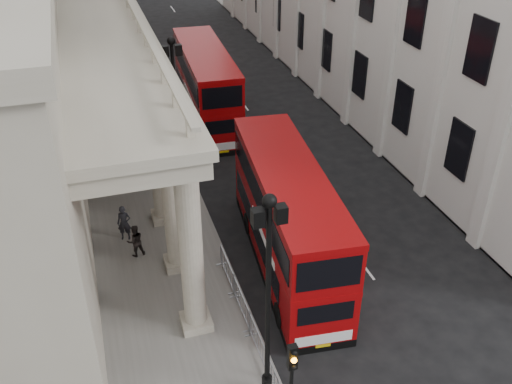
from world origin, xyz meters
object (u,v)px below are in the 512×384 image
bus_far (206,84)px  pedestrian_a (124,223)px  lamp_post_south (268,290)px  pedestrian_b (135,241)px  bus_near (288,216)px  lamp_post_mid (176,101)px  traffic_light (292,377)px  pedestrian_c (137,171)px  lamp_post_north (138,24)px

bus_far → pedestrian_a: bearing=-116.0°
lamp_post_south → pedestrian_b: (-3.43, 9.38, -3.97)m
lamp_post_south → bus_far: 24.18m
lamp_post_south → bus_near: 8.00m
lamp_post_mid → bus_near: (3.24, -9.06, -2.32)m
lamp_post_mid → pedestrian_a: (-3.77, -5.12, -3.87)m
bus_near → bus_far: bus_far is taller
bus_far → traffic_light: bearing=-94.3°
traffic_light → pedestrian_c: (-2.63, 18.12, -2.21)m
lamp_post_south → bus_far: size_ratio=0.70×
bus_near → pedestrian_a: size_ratio=6.39×
traffic_light → bus_near: 9.51m
bus_near → pedestrian_a: bus_near is taller
lamp_post_north → pedestrian_a: lamp_post_north is taller
lamp_post_mid → traffic_light: bearing=-89.7°
bus_far → pedestrian_b: 16.07m
lamp_post_south → pedestrian_a: (-3.77, 10.88, -3.87)m
lamp_post_south → lamp_post_mid: 16.00m
traffic_light → lamp_post_south: bearing=92.8°
lamp_post_south → lamp_post_north: size_ratio=1.00×
lamp_post_mid → bus_far: (3.39, 7.83, -2.27)m
pedestrian_a → lamp_post_south: bearing=-57.2°
bus_far → lamp_post_north: bearing=115.5°
pedestrian_b → bus_far: bearing=-125.6°
lamp_post_south → lamp_post_north: 32.00m
lamp_post_north → bus_far: lamp_post_north is taller
bus_near → bus_far: (0.15, 16.89, 0.04)m
traffic_light → lamp_post_north: bearing=90.2°
bus_near → pedestrian_c: bus_near is taller
lamp_post_north → traffic_light: lamp_post_north is taller
traffic_light → bus_far: bearing=82.8°
pedestrian_b → lamp_post_north: bearing=-109.0°
lamp_post_north → bus_near: 25.37m
lamp_post_mid → lamp_post_south: bearing=-90.0°
lamp_post_north → pedestrian_c: (-2.53, -15.90, -4.01)m
pedestrian_b → pedestrian_c: bearing=-108.0°
bus_far → pedestrian_a: size_ratio=6.45×
bus_far → pedestrian_b: bus_far is taller
traffic_light → pedestrian_a: traffic_light is taller
lamp_post_south → traffic_light: lamp_post_south is taller
lamp_post_mid → bus_far: 8.83m
pedestrian_a → pedestrian_b: (0.34, -1.50, -0.09)m
lamp_post_south → bus_far: lamp_post_south is taller
traffic_light → bus_far: bus_far is taller
lamp_post_north → bus_far: (3.39, -8.17, -2.27)m
lamp_post_mid → pedestrian_c: 4.74m
lamp_post_north → traffic_light: size_ratio=1.93×
lamp_post_south → bus_far: bearing=81.9°
lamp_post_south → bus_near: (3.24, 6.94, -2.32)m
pedestrian_a → pedestrian_b: 1.54m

